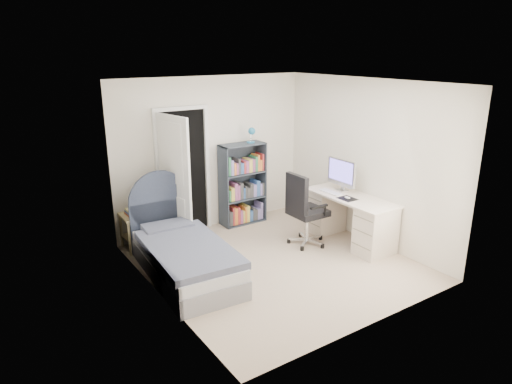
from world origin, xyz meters
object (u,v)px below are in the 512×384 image
bookcase (243,188)px  desk (349,217)px  nightstand (136,222)px  bed (183,254)px  office_chair (303,206)px  floor_lamp (176,205)px

bookcase → desk: (0.93, -1.61, -0.22)m
bookcase → nightstand: bearing=-179.2°
desk → bed: bearing=170.4°
bed → office_chair: bearing=-4.6°
bookcase → floor_lamp: bearing=178.4°
floor_lamp → desk: size_ratio=0.86×
floor_lamp → bookcase: 1.22m
bookcase → bed: bearing=-145.1°
bed → office_chair: (1.92, -0.15, 0.35)m
nightstand → office_chair: (2.16, -1.30, 0.21)m
bed → office_chair: size_ratio=1.80×
bed → bookcase: size_ratio=1.24×
floor_lamp → office_chair: size_ratio=1.15×
office_chair → bookcase: bearing=100.6°
office_chair → desk: bearing=-22.9°
floor_lamp → bookcase: bookcase is taller
bed → desk: (2.61, -0.44, 0.13)m
floor_lamp → desk: (2.15, -1.65, -0.13)m
floor_lamp → desk: floor_lamp is taller
nightstand → desk: 3.26m
desk → bookcase: bearing=120.1°
nightstand → office_chair: office_chair is taller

